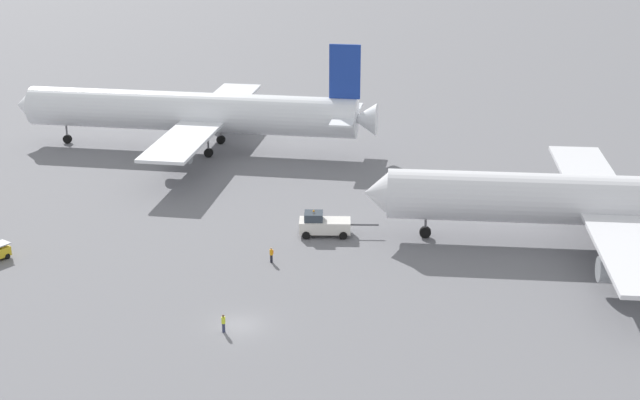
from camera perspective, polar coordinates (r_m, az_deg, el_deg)
The scene contains 6 objects.
ground_plane at distance 83.86m, azimuth -5.07°, elevation -7.85°, with size 600.00×600.00×0.00m, color slate.
airliner_at_gate_left at distance 134.48m, azimuth -7.96°, elevation 5.47°, with size 54.63×43.61×16.30m.
airliner_being_pushed at distance 103.36m, azimuth 16.70°, elevation -0.05°, with size 49.25×45.48×16.80m.
pushback_tug at distance 102.72m, azimuth 0.21°, elevation -1.55°, with size 9.10×3.68×3.02m.
ground_crew_wing_walker_right at distance 95.98m, azimuth -3.08°, elevation -3.45°, with size 0.46×0.36×1.70m.
ground_crew_marshaller_foreground at distance 82.42m, azimuth -6.09°, elevation -7.70°, with size 0.36×0.36×1.75m.
Camera 1 is at (21.79, -70.84, 39.24)m, focal length 50.89 mm.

